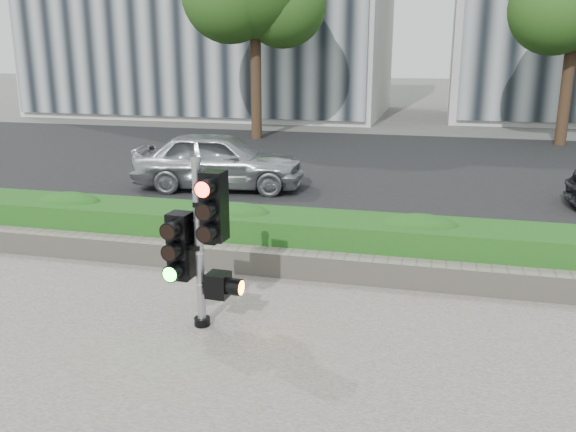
# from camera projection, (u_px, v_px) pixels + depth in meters

# --- Properties ---
(ground) EXTENTS (120.00, 120.00, 0.00)m
(ground) POSITION_uv_depth(u_px,v_px,m) (267.00, 340.00, 6.62)
(ground) COLOR #51514C
(ground) RESTS_ON ground
(road) EXTENTS (60.00, 13.00, 0.02)m
(road) POSITION_uv_depth(u_px,v_px,m) (371.00, 168.00, 15.97)
(road) COLOR black
(road) RESTS_ON ground
(curb) EXTENTS (60.00, 0.25, 0.12)m
(curb) POSITION_uv_depth(u_px,v_px,m) (322.00, 246.00, 9.55)
(curb) COLOR gray
(curb) RESTS_ON ground
(stone_wall) EXTENTS (12.00, 0.32, 0.34)m
(stone_wall) POSITION_uv_depth(u_px,v_px,m) (305.00, 265.00, 8.34)
(stone_wall) COLOR gray
(stone_wall) RESTS_ON sidewalk
(hedge) EXTENTS (12.00, 1.00, 0.68)m
(hedge) POSITION_uv_depth(u_px,v_px,m) (314.00, 239.00, 8.91)
(hedge) COLOR #338428
(hedge) RESTS_ON sidewalk
(tree_right) EXTENTS (4.10, 3.58, 6.53)m
(tree_right) POSITION_uv_depth(u_px,v_px,m) (576.00, 0.00, 18.69)
(tree_right) COLOR black
(tree_right) RESTS_ON ground
(traffic_signal) EXTENTS (0.68, 0.51, 1.93)m
(traffic_signal) POSITION_uv_depth(u_px,v_px,m) (202.00, 235.00, 6.65)
(traffic_signal) COLOR black
(traffic_signal) RESTS_ON sidewalk
(car_silver) EXTENTS (3.93, 2.01, 1.28)m
(car_silver) POSITION_uv_depth(u_px,v_px,m) (219.00, 160.00, 13.48)
(car_silver) COLOR #A2A6A9
(car_silver) RESTS_ON road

